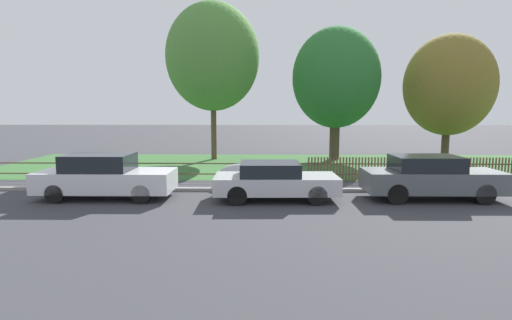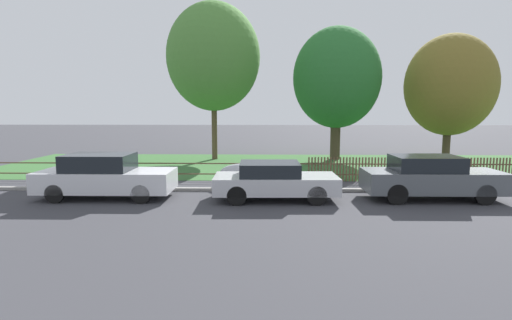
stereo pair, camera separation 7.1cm
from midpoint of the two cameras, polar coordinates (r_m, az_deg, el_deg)
The scene contains 11 objects.
ground_plane at distance 16.59m, azimuth 27.04°, elevation -4.21°, with size 120.00×120.00×0.00m, color #38383D.
kerb_stone at distance 16.67m, azimuth 26.90°, elevation -3.94°, with size 43.03×0.20×0.12m, color gray.
grass_strip at distance 23.12m, azimuth 19.47°, elevation -0.73°, with size 43.03×9.75×0.01m, color #33602D.
park_fence at distance 18.54m, azimuth 24.14°, elevation -1.27°, with size 43.03×0.05×1.04m.
parked_car_silver_hatchback at distance 14.77m, azimuth -20.65°, elevation -2.17°, with size 4.60×1.78×1.54m.
parked_car_black_saloon at distance 13.59m, azimuth 2.77°, elevation -2.93°, with size 4.21×1.90×1.29m.
parked_car_navy_estate at distance 14.86m, azimuth 23.78°, elevation -2.27°, with size 4.58×1.74×1.50m.
covered_motorcycle at distance 15.65m, azimuth -1.36°, elevation -1.81°, with size 2.05×0.76×0.97m.
tree_nearest_kerb at distance 24.61m, azimuth -6.01°, elevation 14.41°, with size 5.55×5.55×9.32m.
tree_behind_motorcycle at distance 24.85m, azimuth 11.55°, elevation 11.39°, with size 5.22×5.22×7.92m.
tree_mid_park at distance 26.46m, azimuth 26.03°, elevation 9.58°, with size 5.15×5.15×7.42m.
Camera 2 is at (-7.11, -14.65, 3.11)m, focal length 28.00 mm.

